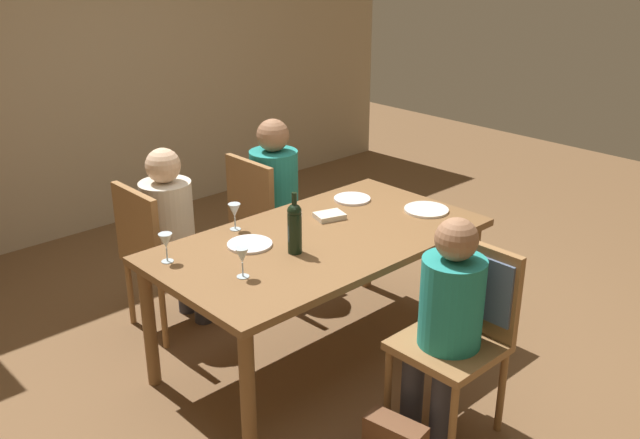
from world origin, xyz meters
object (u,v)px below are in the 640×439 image
(chair_near, at_px, (466,312))
(person_man_guest, at_px, (447,315))
(wine_glass_centre, at_px, (166,242))
(dining_table, at_px, (320,251))
(wine_glass_near_left, at_px, (242,256))
(dinner_plate_host, at_px, (352,199))
(dinner_plate_guest_right, at_px, (426,210))
(dinner_plate_guest_left, at_px, (250,244))
(chair_far_left, at_px, (157,249))
(person_woman_host, at_px, (277,191))
(chair_far_right, at_px, (265,214))
(wine_glass_near_right, at_px, (234,211))
(person_man_bearded, at_px, (172,225))
(wine_bottle_tall_green, at_px, (295,227))

(chair_near, distance_m, person_man_guest, 0.16)
(wine_glass_centre, bearing_deg, dining_table, -21.04)
(person_man_guest, distance_m, wine_glass_near_left, 0.97)
(dinner_plate_host, height_order, dinner_plate_guest_right, same)
(chair_near, xyz_separation_m, dinner_plate_guest_left, (-0.46, 1.03, 0.15))
(chair_far_left, bearing_deg, person_woman_host, 90.00)
(chair_far_left, bearing_deg, chair_far_right, 90.00)
(dinner_plate_guest_left, bearing_deg, dinner_plate_host, 7.26)
(chair_far_right, bearing_deg, dinner_plate_guest_right, 21.40)
(chair_far_right, distance_m, wine_glass_centre, 1.25)
(person_man_guest, relative_size, wine_glass_near_right, 7.38)
(wine_glass_near_left, relative_size, dinner_plate_guest_right, 0.58)
(person_man_guest, relative_size, dinner_plate_host, 4.97)
(dining_table, xyz_separation_m, chair_far_right, (0.31, 0.87, -0.12))
(wine_glass_near_right, relative_size, dinner_plate_host, 0.67)
(chair_near, relative_size, wine_glass_centre, 6.17)
(chair_far_right, relative_size, chair_near, 1.00)
(chair_far_right, distance_m, person_man_bearded, 0.70)
(chair_near, relative_size, dinner_plate_guest_left, 3.93)
(person_man_guest, bearing_deg, wine_glass_centre, 32.21)
(chair_near, distance_m, person_woman_host, 1.76)
(chair_far_left, height_order, wine_bottle_tall_green, wine_bottle_tall_green)
(chair_far_right, height_order, wine_glass_near_right, chair_far_right)
(person_woman_host, relative_size, wine_glass_near_left, 7.73)
(wine_bottle_tall_green, bearing_deg, chair_far_right, 59.67)
(dining_table, distance_m, chair_near, 0.88)
(person_man_bearded, bearing_deg, chair_near, 16.07)
(wine_bottle_tall_green, xyz_separation_m, dinner_plate_guest_right, (0.94, -0.09, -0.13))
(wine_glass_centre, relative_size, wine_glass_near_right, 1.00)
(dinner_plate_host, distance_m, dinner_plate_guest_left, 0.87)
(dinner_plate_host, height_order, dinner_plate_guest_left, same)
(wine_glass_centre, height_order, dinner_plate_host, wine_glass_centre)
(person_man_bearded, distance_m, dinner_plate_guest_right, 1.49)
(dinner_plate_guest_right, bearing_deg, wine_bottle_tall_green, 174.56)
(chair_near, relative_size, dinner_plate_host, 4.16)
(chair_far_left, distance_m, wine_glass_near_left, 1.02)
(chair_near, relative_size, person_man_bearded, 0.82)
(person_woman_host, bearing_deg, dinner_plate_guest_right, 15.65)
(person_man_guest, bearing_deg, chair_far_right, -11.09)
(person_woman_host, relative_size, dinner_plate_host, 5.21)
(wine_glass_near_left, bearing_deg, person_man_guest, -54.05)
(person_woman_host, height_order, wine_bottle_tall_green, person_woman_host)
(person_woman_host, bearing_deg, person_man_guest, -14.64)
(chair_near, distance_m, dinner_plate_guest_left, 1.14)
(dining_table, relative_size, chair_far_right, 1.94)
(person_man_guest, height_order, wine_glass_centre, person_man_guest)
(dinner_plate_guest_left, bearing_deg, person_man_guest, -73.01)
(chair_far_right, distance_m, dinner_plate_guest_left, 0.98)
(person_man_bearded, distance_m, wine_glass_near_right, 0.53)
(chair_far_right, height_order, person_woman_host, person_woman_host)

